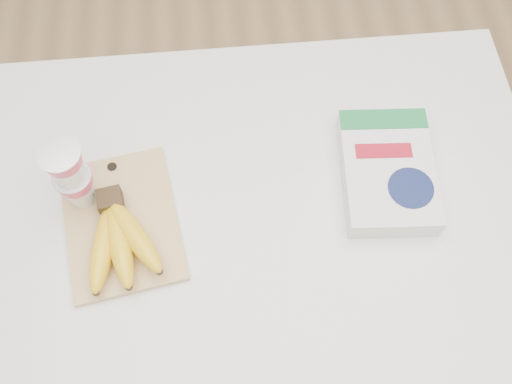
% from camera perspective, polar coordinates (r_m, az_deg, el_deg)
% --- Properties ---
extents(room, '(4.00, 4.00, 4.00)m').
position_cam_1_polar(room, '(0.78, -1.22, 12.47)').
color(room, tan).
rests_on(room, ground).
extents(table, '(1.22, 0.81, 0.92)m').
position_cam_1_polar(table, '(1.58, -0.59, -8.28)').
color(table, white).
rests_on(table, ground).
extents(cutting_board, '(0.26, 0.33, 0.01)m').
position_cam_1_polar(cutting_board, '(1.16, -13.28, -2.97)').
color(cutting_board, '#DBAE78').
rests_on(cutting_board, table).
extents(bananas, '(0.16, 0.22, 0.07)m').
position_cam_1_polar(bananas, '(1.11, -13.59, -4.60)').
color(bananas, '#382816').
rests_on(bananas, cutting_board).
extents(yogurt_stack, '(0.08, 0.08, 0.18)m').
position_cam_1_polar(yogurt_stack, '(1.11, -18.00, 1.63)').
color(yogurt_stack, white).
rests_on(yogurt_stack, cutting_board).
extents(cereal_box, '(0.20, 0.28, 0.06)m').
position_cam_1_polar(cereal_box, '(1.18, 13.01, 2.00)').
color(cereal_box, white).
rests_on(cereal_box, table).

